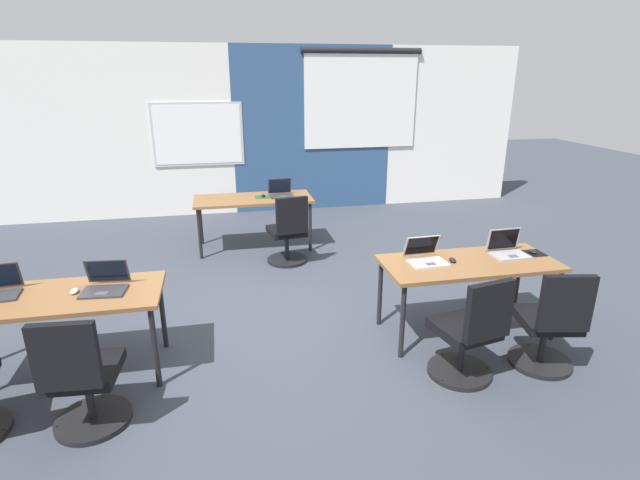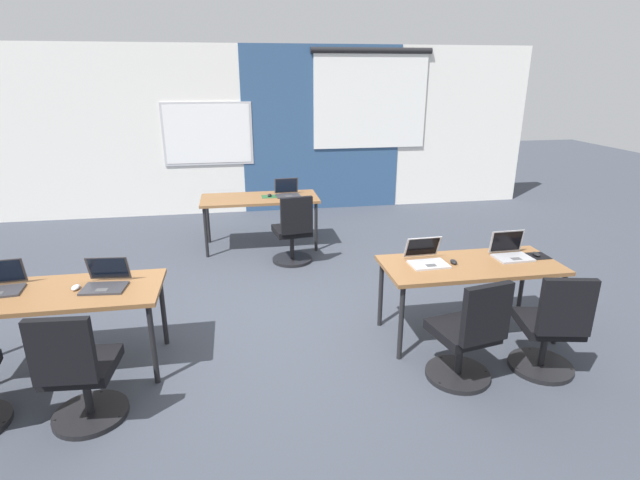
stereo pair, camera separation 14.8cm
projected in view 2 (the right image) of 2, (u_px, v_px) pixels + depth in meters
The scene contains 20 objects.
ground_plane at pixel (274, 319), 4.92m from camera, with size 24.00×24.00×0.00m.
back_wall_assembly at pixel (254, 130), 8.37m from camera, with size 10.00×0.27×2.80m.
desk_near_left at pixel (57, 298), 3.86m from camera, with size 1.60×0.70×0.72m.
desk_near_right at pixel (470, 269), 4.42m from camera, with size 1.60×0.70×0.72m.
desk_far_center at pixel (260, 201), 6.75m from camera, with size 1.60×0.70×0.72m.
laptop_near_right_end at pixel (511, 252), 4.54m from camera, with size 0.34×0.28×0.24m.
mousepad_near_right_end at pixel (536, 256), 4.57m from camera, with size 0.22×0.19×0.00m.
mouse_near_right_end at pixel (536, 254), 4.57m from camera, with size 0.06×0.10×0.03m.
chair_near_right_end at pixel (550, 333), 3.91m from camera, with size 0.52×0.57×0.92m.
laptop_near_right_inner at pixel (426, 258), 4.40m from camera, with size 0.34×0.33×0.22m.
mouse_near_right_inner at pixel (454, 262), 4.39m from camera, with size 0.06×0.10×0.03m.
chair_near_right_inner at pixel (467, 340), 3.80m from camera, with size 0.52×0.57×0.92m.
laptop_near_left_end at pixel (0, 284), 3.84m from camera, with size 0.36×0.32×0.23m.
laptop_near_left_inner at pixel (106, 281), 3.91m from camera, with size 0.36×0.33×0.23m.
mouse_near_left_inner at pixel (76, 287), 3.87m from camera, with size 0.06×0.10×0.03m.
chair_near_left_inner at pixel (80, 378), 3.34m from camera, with size 0.52×0.55×0.92m.
laptop_far_right at pixel (288, 192), 6.81m from camera, with size 0.35×0.30×0.23m.
mousepad_far_right at pixel (270, 196), 6.76m from camera, with size 0.22×0.19×0.00m.
mouse_far_right at pixel (270, 195), 6.76m from camera, with size 0.07×0.11×0.03m.
chair_far_right at pixel (293, 235), 6.24m from camera, with size 0.52×0.57×0.92m.
Camera 2 is at (-0.29, -4.40, 2.36)m, focal length 27.37 mm.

